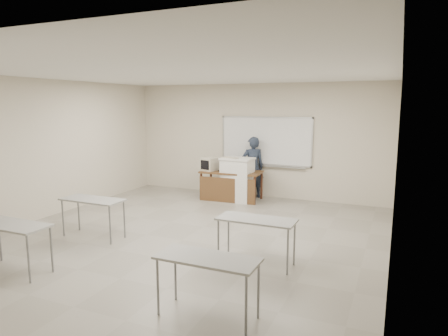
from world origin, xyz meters
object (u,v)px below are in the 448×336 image
at_px(whiteboard, 266,142).
at_px(presenter, 253,167).
at_px(instructor_desk, 230,179).
at_px(laptop, 227,169).
at_px(mouse, 249,173).
at_px(crt_monitor, 210,164).
at_px(keyboard, 230,158).
at_px(podium, 237,179).

bearing_deg(whiteboard, presenter, -141.72).
bearing_deg(instructor_desk, laptop, 144.23).
bearing_deg(mouse, crt_monitor, -176.38).
distance_m(whiteboard, presenter, 0.76).
xyz_separation_m(keyboard, presenter, (0.37, 0.67, -0.32)).
height_order(instructor_desk, mouse, mouse).
height_order(mouse, keyboard, keyboard).
bearing_deg(whiteboard, instructor_desk, -131.90).
distance_m(crt_monitor, laptop, 0.47).
relative_size(crt_monitor, mouse, 4.09).
bearing_deg(presenter, mouse, 70.91).
bearing_deg(keyboard, laptop, 148.15).
relative_size(whiteboard, mouse, 24.31).
height_order(laptop, presenter, presenter).
distance_m(whiteboard, instructor_desk, 1.39).
distance_m(crt_monitor, keyboard, 0.64).
relative_size(instructor_desk, mouse, 15.24).
relative_size(instructor_desk, podium, 1.39).
xyz_separation_m(podium, crt_monitor, (-0.75, -0.02, 0.36)).
bearing_deg(presenter, instructor_desk, 22.61).
relative_size(instructor_desk, crt_monitor, 3.72).
height_order(whiteboard, presenter, whiteboard).
height_order(instructor_desk, crt_monitor, crt_monitor).
relative_size(keyboard, presenter, 0.27).
bearing_deg(podium, instructor_desk, -174.59).
bearing_deg(whiteboard, laptop, -138.17).
height_order(keyboard, presenter, presenter).
bearing_deg(laptop, podium, 10.05).
relative_size(whiteboard, presenter, 1.53).
relative_size(instructor_desk, presenter, 0.96).
distance_m(whiteboard, keyboard, 1.16).
distance_m(whiteboard, laptop, 1.27).
height_order(instructor_desk, keyboard, keyboard).
xyz_separation_m(instructor_desk, podium, (0.20, 0.01, 0.00)).
xyz_separation_m(laptop, presenter, (0.52, 0.49, 0.00)).
distance_m(whiteboard, podium, 1.30).
bearing_deg(presenter, laptop, 13.12).
bearing_deg(laptop, instructor_desk, -12.75).
bearing_deg(podium, whiteboard, 58.87).
bearing_deg(mouse, instructor_desk, 178.47).
xyz_separation_m(whiteboard, laptop, (-0.80, -0.72, -0.67)).
distance_m(podium, laptop, 0.39).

